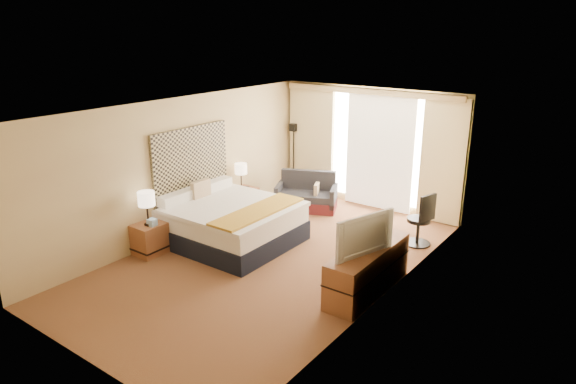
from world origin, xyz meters
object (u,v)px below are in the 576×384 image
Objects in this scene: lamp_right at (241,169)px; media_dresser at (368,270)px; floor_lamp at (294,144)px; lamp_left at (146,199)px; television at (360,233)px; desk_chair at (421,222)px; loveseat at (307,197)px; nightstand_left at (150,239)px; nightstand_right at (244,201)px; bed at (231,222)px.

media_dresser is at bearing -21.12° from lamp_right.
floor_lamp is 2.72× the size of lamp_left.
desk_chair is at bearing 17.68° from television.
media_dresser is 3.74m from loveseat.
nightstand_left is 2.50m from nightstand_right.
nightstand_right is at bearing -0.39° from lamp_right.
lamp_right is at bearing 91.24° from nightstand_left.
nightstand_right is 2.64m from lamp_left.
media_dresser is at bearing 4.64° from television.
loveseat is at bearing 138.32° from media_dresser.
lamp_right is at bearing 158.88° from media_dresser.
desk_chair is 2.36m from television.
television is at bearing -72.56° from desk_chair.
floor_lamp is 3.96m from desk_chair.
bed reaches higher than nightstand_right.
floor_lamp reaches higher than nightstand_right.
media_dresser is (3.70, -1.45, 0.07)m from nightstand_right.
lamp_left is (-0.76, -1.25, 0.64)m from bed.
nightstand_left is 3.65m from loveseat.
nightstand_left is at bearing -90.00° from nightstand_right.
nightstand_left is 0.75m from lamp_left.
lamp_right reaches higher than media_dresser.
lamp_left is at bearing -35.11° from nightstand_left.
desk_chair is at bearing 41.16° from lamp_left.
television is (-0.02, -2.29, 0.56)m from desk_chair.
media_dresser is at bearing 15.84° from nightstand_left.
floor_lamp reaches higher than nightstand_left.
nightstand_left is at bearing -128.93° from loveseat.
loveseat is at bearing -40.96° from floor_lamp.
lamp_right is (-3.75, 1.45, 0.62)m from media_dresser.
desk_chair is 1.64× the size of lamp_left.
lamp_left reaches higher than nightstand_left.
television reaches higher than desk_chair.
media_dresser is 3.87m from lamp_left.
loveseat is 2.71× the size of lamp_right.
bed is 1.49× the size of loveseat.
desk_chair is at bearing 40.49° from nightstand_left.
loveseat is at bearing 87.56° from bed.
television is at bearing -24.11° from lamp_right.
media_dresser is 1.81× the size of desk_chair.
bed reaches higher than media_dresser.
nightstand_left is 2.59m from lamp_right.
floor_lamp reaches higher than bed.
desk_chair is (3.70, -1.22, -0.72)m from floor_lamp.
lamp_left reaches higher than lamp_right.
desk_chair is 3.81m from lamp_right.
desk_chair is 0.94× the size of television.
floor_lamp is at bearing 90.40° from nightstand_left.
lamp_right is 4.06m from television.
lamp_right is (-0.10, 2.53, -0.05)m from lamp_left.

